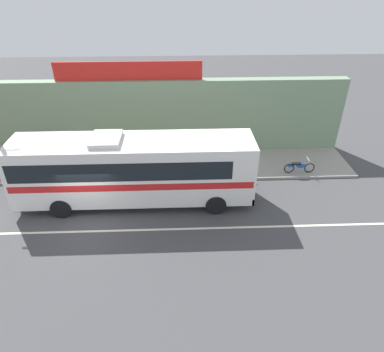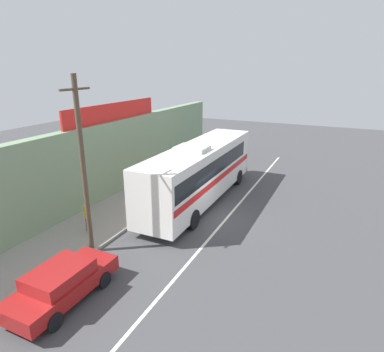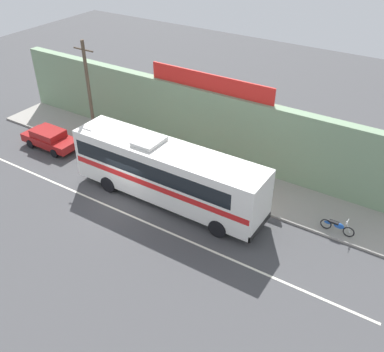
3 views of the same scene
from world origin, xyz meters
TOP-DOWN VIEW (x-y plane):
  - ground_plane at (0.00, 0.00)m, footprint 70.00×70.00m
  - sidewalk_slab at (0.00, 5.20)m, footprint 30.00×3.60m
  - storefront_facade at (0.00, 7.35)m, footprint 30.00×0.70m
  - storefront_billboard at (1.56, 7.35)m, footprint 8.81×0.12m
  - road_center_stripe at (0.00, -0.80)m, footprint 30.00×0.14m
  - intercity_bus at (2.11, 1.58)m, footprint 11.98×2.68m
  - motorcycle_black at (11.56, 3.90)m, footprint 1.84×0.56m
  - motorcycle_purple at (6.16, 3.81)m, footprint 1.92×0.56m
  - pedestrian_by_curb at (-4.18, 4.92)m, footprint 0.30×0.48m

SIDE VIEW (x-z plane):
  - ground_plane at x=0.00m, z-range 0.00..0.00m
  - road_center_stripe at x=0.00m, z-range 0.00..0.01m
  - sidewalk_slab at x=0.00m, z-range 0.00..0.14m
  - motorcycle_black at x=11.56m, z-range 0.09..1.04m
  - motorcycle_purple at x=6.16m, z-range 0.09..1.04m
  - pedestrian_by_curb at x=-4.18m, z-range 0.26..1.84m
  - intercity_bus at x=2.11m, z-range 0.18..3.96m
  - storefront_facade at x=0.00m, z-range 0.00..4.80m
  - storefront_billboard at x=1.56m, z-range 4.80..5.90m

